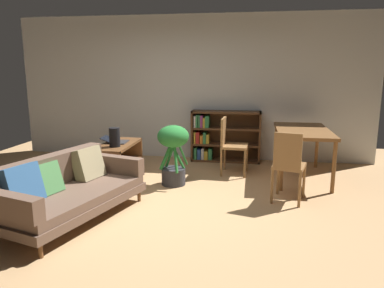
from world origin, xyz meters
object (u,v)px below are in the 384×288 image
object	(u,v)px
dining_table	(303,134)
desk_speaker	(115,137)
dining_chair_near	(230,142)
bookshelf	(220,136)
fabric_couch	(65,188)
potted_floor_plant	(173,149)
dining_chair_far	(288,163)
media_console	(119,162)
open_laptop	(116,141)

from	to	relation	value
dining_table	desk_speaker	bearing A→B (deg)	-165.63
dining_chair_near	bookshelf	xyz separation A→B (m)	(-0.23, 0.86, -0.06)
fabric_couch	desk_speaker	xyz separation A→B (m)	(0.09, 1.37, 0.35)
potted_floor_plant	bookshelf	xyz separation A→B (m)	(0.56, 1.59, -0.08)
fabric_couch	dining_chair_far	world-z (taller)	dining_chair_far
fabric_couch	media_console	size ratio (longest dim) A/B	1.81
fabric_couch	open_laptop	distance (m)	1.69
fabric_couch	media_console	bearing A→B (deg)	88.18
fabric_couch	media_console	distance (m)	1.60
desk_speaker	bookshelf	bearing A→B (deg)	48.65
fabric_couch	open_laptop	size ratio (longest dim) A/B	4.73
media_console	open_laptop	bearing A→B (deg)	125.47
open_laptop	potted_floor_plant	bearing A→B (deg)	-14.42
potted_floor_plant	dining_chair_near	xyz separation A→B (m)	(0.80, 0.73, -0.02)
fabric_couch	desk_speaker	size ratio (longest dim) A/B	6.84
desk_speaker	potted_floor_plant	world-z (taller)	potted_floor_plant
dining_chair_far	dining_chair_near	bearing A→B (deg)	123.62
desk_speaker	bookshelf	world-z (taller)	bookshelf
fabric_couch	open_laptop	xyz separation A→B (m)	(-0.01, 1.68, 0.23)
open_laptop	potted_floor_plant	xyz separation A→B (m)	(0.98, -0.25, -0.04)
fabric_couch	bookshelf	bearing A→B (deg)	62.99
open_laptop	desk_speaker	xyz separation A→B (m)	(0.10, -0.31, 0.12)
media_console	open_laptop	distance (m)	0.33
bookshelf	open_laptop	bearing A→B (deg)	-139.13
dining_chair_far	potted_floor_plant	bearing A→B (deg)	162.87
media_console	bookshelf	xyz separation A→B (m)	(1.49, 1.42, 0.20)
open_laptop	potted_floor_plant	size ratio (longest dim) A/B	0.46
fabric_couch	dining_chair_near	distance (m)	2.80
open_laptop	bookshelf	world-z (taller)	bookshelf
potted_floor_plant	dining_chair_far	xyz separation A→B (m)	(1.61, -0.50, -0.02)
open_laptop	dining_chair_near	bearing A→B (deg)	15.07
dining_chair_near	fabric_couch	bearing A→B (deg)	-129.38
open_laptop	bookshelf	xyz separation A→B (m)	(1.55, 1.34, -0.12)
dining_chair_far	media_console	bearing A→B (deg)	165.27
dining_table	bookshelf	world-z (taller)	bookshelf
media_console	dining_chair_far	distance (m)	2.64
potted_floor_plant	bookshelf	size ratio (longest dim) A/B	0.71
bookshelf	potted_floor_plant	bearing A→B (deg)	-109.51
dining_table	bookshelf	size ratio (longest dim) A/B	1.16
fabric_couch	media_console	xyz separation A→B (m)	(0.05, 1.60, -0.09)
potted_floor_plant	desk_speaker	bearing A→B (deg)	-176.52
open_laptop	dining_table	distance (m)	2.94
desk_speaker	dining_chair_far	size ratio (longest dim) A/B	0.31
dining_table	dining_chair_near	size ratio (longest dim) A/B	1.60
fabric_couch	potted_floor_plant	world-z (taller)	potted_floor_plant
dining_table	fabric_couch	bearing A→B (deg)	-144.20
media_console	potted_floor_plant	bearing A→B (deg)	-10.40
open_laptop	bookshelf	bearing A→B (deg)	40.87
fabric_couch	desk_speaker	distance (m)	1.42
bookshelf	fabric_couch	bearing A→B (deg)	-117.01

